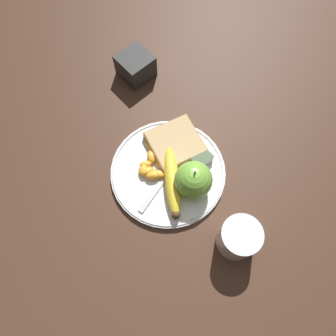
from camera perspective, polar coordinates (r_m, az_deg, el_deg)
The scene contains 18 objects.
ground_plane at distance 0.76m, azimuth 0.00°, elevation -0.90°, with size 3.00×3.00×0.00m, color #42281C.
plate at distance 0.76m, azimuth 0.00°, elevation -0.68°, with size 0.27×0.27×0.01m.
juice_glass at distance 0.70m, azimuth 11.89°, elevation -12.10°, with size 0.08×0.08×0.09m.
apple at distance 0.70m, azimuth 4.44°, elevation -2.09°, with size 0.08×0.08×0.09m.
banana at distance 0.73m, azimuth 0.77°, elevation -2.40°, with size 0.13×0.15×0.03m.
bread_slice at distance 0.77m, azimuth 1.29°, elevation 4.33°, with size 0.14×0.14×0.02m.
fork at distance 0.75m, azimuth -0.42°, elevation -1.44°, with size 0.17×0.06×0.00m.
jam_packet at distance 0.76m, azimuth 5.86°, elevation 1.59°, with size 0.05×0.04×0.02m.
orange_segment_0 at distance 0.74m, azimuth -3.69°, elevation -0.63°, with size 0.04×0.03×0.02m.
orange_segment_1 at distance 0.75m, azimuth -1.22°, elevation 1.02°, with size 0.03×0.04×0.02m.
orange_segment_2 at distance 0.74m, azimuth -1.62°, elevation -1.11°, with size 0.04×0.04×0.02m.
orange_segment_3 at distance 0.74m, azimuth -2.60°, elevation -1.28°, with size 0.04×0.04×0.02m.
orange_segment_4 at distance 0.76m, azimuth -2.90°, elevation 1.98°, with size 0.03×0.04×0.02m.
orange_segment_5 at distance 0.75m, azimuth -0.19°, elevation 0.18°, with size 0.02×0.03×0.01m.
orange_segment_6 at distance 0.75m, azimuth -3.94°, elevation 0.61°, with size 0.03×0.03×0.02m.
orange_segment_7 at distance 0.75m, azimuth -4.33°, elevation -0.11°, with size 0.03×0.02×0.02m.
orange_segment_8 at distance 0.77m, azimuth -3.26°, elevation 4.06°, with size 0.02×0.03×0.01m.
condiment_caddy at distance 0.88m, azimuth -5.68°, elevation 17.28°, with size 0.08×0.08×0.06m.
Camera 1 is at (0.18, 0.20, 0.71)m, focal length 35.00 mm.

